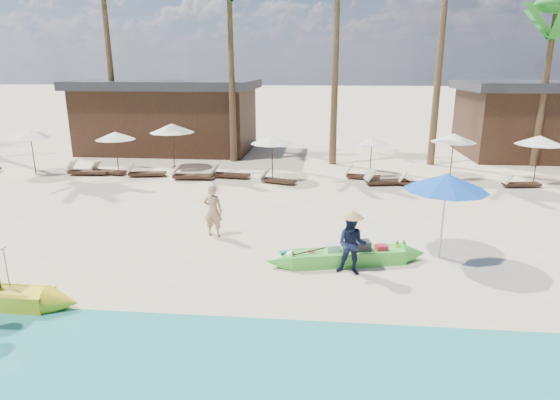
# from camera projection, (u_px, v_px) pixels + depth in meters

# --- Properties ---
(ground) EXTENTS (240.00, 240.00, 0.00)m
(ground) POSITION_uv_depth(u_px,v_px,m) (256.00, 269.00, 12.32)
(ground) COLOR beige
(ground) RESTS_ON ground
(wet_sand_strip) EXTENTS (240.00, 4.50, 0.01)m
(wet_sand_strip) POSITION_uv_depth(u_px,v_px,m) (212.00, 397.00, 7.54)
(wet_sand_strip) COLOR tan
(wet_sand_strip) RESTS_ON ground
(green_canoe) EXTENTS (4.90, 1.45, 0.63)m
(green_canoe) POSITION_uv_depth(u_px,v_px,m) (347.00, 256.00, 12.60)
(green_canoe) COLOR #4BCD3E
(green_canoe) RESTS_ON ground
(tourist) EXTENTS (0.66, 0.50, 1.66)m
(tourist) POSITION_uv_depth(u_px,v_px,m) (213.00, 211.00, 14.49)
(tourist) COLOR tan
(tourist) RESTS_ON ground
(vendor_green) EXTENTS (0.88, 0.75, 1.57)m
(vendor_green) POSITION_uv_depth(u_px,v_px,m) (352.00, 245.00, 11.83)
(vendor_green) COLOR #151C3A
(vendor_green) RESTS_ON ground
(blue_umbrella) EXTENTS (2.22, 2.22, 2.39)m
(blue_umbrella) POSITION_uv_depth(u_px,v_px,m) (447.00, 182.00, 12.49)
(blue_umbrella) COLOR #99999E
(blue_umbrella) RESTS_ON ground
(resort_parasol_2) EXTENTS (2.14, 2.14, 2.20)m
(resort_parasol_2) POSITION_uv_depth(u_px,v_px,m) (30.00, 134.00, 22.70)
(resort_parasol_2) COLOR #3A2317
(resort_parasol_2) RESTS_ON ground
(resort_parasol_3) EXTENTS (1.96, 1.96, 2.01)m
(resort_parasol_3) POSITION_uv_depth(u_px,v_px,m) (115.00, 136.00, 23.18)
(resort_parasol_3) COLOR #3A2317
(resort_parasol_3) RESTS_ON ground
(lounger_3_left) EXTENTS (2.03, 0.73, 0.68)m
(lounger_3_left) POSITION_uv_depth(u_px,v_px,m) (86.00, 171.00, 22.85)
(lounger_3_left) COLOR #3A2317
(lounger_3_left) RESTS_ON ground
(lounger_3_right) EXTENTS (1.82, 0.84, 0.59)m
(lounger_3_right) POSITION_uv_depth(u_px,v_px,m) (107.00, 170.00, 23.00)
(lounger_3_right) COLOR #3A2317
(lounger_3_right) RESTS_ON ground
(resort_parasol_4) EXTENTS (2.27, 2.27, 2.34)m
(resort_parasol_4) POSITION_uv_depth(u_px,v_px,m) (172.00, 128.00, 23.71)
(resort_parasol_4) COLOR #3A2317
(resort_parasol_4) RESTS_ON ground
(lounger_4_left) EXTENTS (1.89, 0.85, 0.62)m
(lounger_4_left) POSITION_uv_depth(u_px,v_px,m) (145.00, 173.00, 22.51)
(lounger_4_left) COLOR #3A2317
(lounger_4_left) RESTS_ON ground
(lounger_4_right) EXTENTS (1.98, 0.70, 0.66)m
(lounger_4_right) POSITION_uv_depth(u_px,v_px,m) (190.00, 175.00, 21.94)
(lounger_4_right) COLOR #3A2317
(lounger_4_right) RESTS_ON ground
(resort_parasol_5) EXTENTS (2.03, 2.03, 2.09)m
(resort_parasol_5) POSITION_uv_depth(u_px,v_px,m) (272.00, 139.00, 21.58)
(resort_parasol_5) COLOR #3A2317
(resort_parasol_5) RESTS_ON ground
(lounger_5_left) EXTENTS (1.91, 0.78, 0.63)m
(lounger_5_left) POSITION_uv_depth(u_px,v_px,m) (228.00, 174.00, 22.24)
(lounger_5_left) COLOR #3A2317
(lounger_5_left) RESTS_ON ground
(resort_parasol_6) EXTENTS (1.80, 1.80, 1.86)m
(resort_parasol_6) POSITION_uv_depth(u_px,v_px,m) (372.00, 141.00, 22.47)
(resort_parasol_6) COLOR #3A2317
(resort_parasol_6) RESTS_ON ground
(lounger_6_left) EXTENTS (1.73, 1.01, 0.56)m
(lounger_6_left) POSITION_uv_depth(u_px,v_px,m) (276.00, 179.00, 21.25)
(lounger_6_left) COLOR #3A2317
(lounger_6_left) RESTS_ON ground
(lounger_6_right) EXTENTS (1.72, 0.78, 0.56)m
(lounger_6_right) POSITION_uv_depth(u_px,v_px,m) (361.00, 175.00, 22.05)
(lounger_6_right) COLOR #3A2317
(lounger_6_right) RESTS_ON ground
(resort_parasol_7) EXTENTS (2.07, 2.07, 2.13)m
(resort_parasol_7) POSITION_uv_depth(u_px,v_px,m) (454.00, 138.00, 21.79)
(resort_parasol_7) COLOR #3A2317
(resort_parasol_7) RESTS_ON ground
(lounger_7_left) EXTENTS (2.04, 0.99, 0.66)m
(lounger_7_left) POSITION_uv_depth(u_px,v_px,m) (384.00, 180.00, 20.93)
(lounger_7_left) COLOR #3A2317
(lounger_7_left) RESTS_ON ground
(lounger_7_right) EXTENTS (1.70, 0.82, 0.56)m
(lounger_7_right) POSITION_uv_depth(u_px,v_px,m) (416.00, 182.00, 20.70)
(lounger_7_right) COLOR #3A2317
(lounger_7_right) RESTS_ON ground
(resort_parasol_8) EXTENTS (2.08, 2.08, 2.14)m
(resort_parasol_8) POSITION_uv_depth(u_px,v_px,m) (540.00, 140.00, 21.06)
(resort_parasol_8) COLOR #3A2317
(resort_parasol_8) RESTS_ON ground
(lounger_8_left) EXTENTS (1.72, 0.75, 0.56)m
(lounger_8_left) POSITION_uv_depth(u_px,v_px,m) (519.00, 183.00, 20.56)
(lounger_8_left) COLOR #3A2317
(lounger_8_left) RESTS_ON ground
(palm_6) EXTENTS (2.08, 2.08, 8.51)m
(palm_6) POSITION_uv_depth(u_px,v_px,m) (554.00, 26.00, 23.08)
(palm_6) COLOR brown
(palm_6) RESTS_ON ground
(pavilion_west) EXTENTS (10.80, 6.60, 4.30)m
(pavilion_west) POSITION_uv_depth(u_px,v_px,m) (170.00, 115.00, 29.20)
(pavilion_west) COLOR #3A2317
(pavilion_west) RESTS_ON ground
(pavilion_east) EXTENTS (8.80, 6.60, 4.30)m
(pavilion_east) POSITION_uv_depth(u_px,v_px,m) (538.00, 119.00, 27.17)
(pavilion_east) COLOR #3A2317
(pavilion_east) RESTS_ON ground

